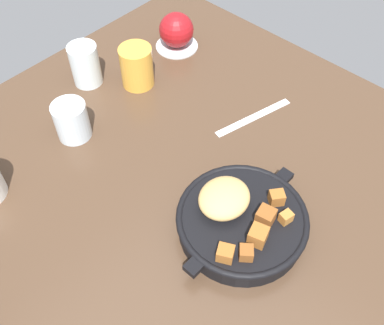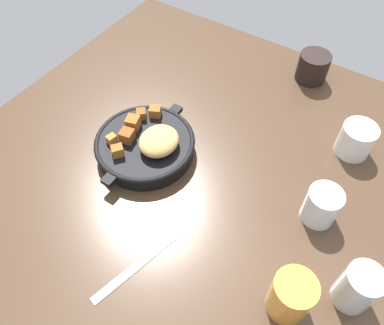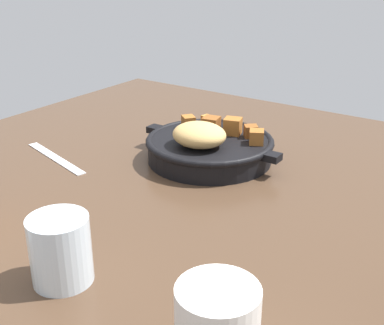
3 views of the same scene
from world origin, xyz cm
name	(u,v)px [view 2 (image 2 of 3)]	position (x,y,z in cm)	size (l,w,h in cm)	color
ground_plane	(195,173)	(0.00, 0.00, -1.20)	(103.94, 103.22, 2.40)	#473323
cast_iron_skillet	(146,144)	(1.86, -11.70, 2.85)	(26.64, 22.35, 7.94)	black
butter_knife	(135,267)	(24.86, 2.97, 0.18)	(18.75, 1.60, 0.36)	silver
coffee_mug_dark	(313,67)	(-42.55, 9.35, 3.72)	(8.03, 8.03, 7.44)	black
juice_glass_amber	(291,296)	(16.01, 28.93, 4.64)	(7.18, 7.18, 9.29)	gold
water_glass_short	(322,206)	(-3.56, 26.80, 3.93)	(6.81, 6.81, 7.86)	silver
water_glass_tall	(358,288)	(8.73, 37.64, 4.71)	(6.41, 6.41, 9.41)	silver
ceramic_mug_white	(356,140)	(-23.91, 26.94, 3.74)	(7.64, 7.64, 7.48)	silver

